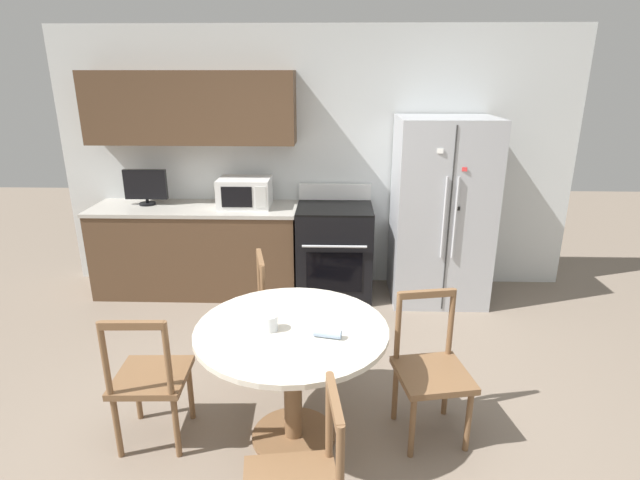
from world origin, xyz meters
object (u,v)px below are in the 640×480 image
object	(u,v)px
microwave	(245,193)
dining_chair_left	(150,379)
refrigerator	(441,212)
dining_chair_far	(284,313)
dining_chair_right	(431,371)
candle_glass	(270,324)
oven_range	(334,250)
countertop_tv	(146,186)

from	to	relation	value
microwave	dining_chair_left	distance (m)	2.34
refrigerator	dining_chair_far	size ratio (longest dim) A/B	1.97
dining_chair_right	candle_glass	xyz separation A→B (m)	(-0.96, -0.12, 0.37)
refrigerator	candle_glass	xyz separation A→B (m)	(-1.39, -2.14, -0.08)
refrigerator	dining_chair_left	xyz separation A→B (m)	(-2.11, -2.16, -0.45)
oven_range	dining_chair_right	world-z (taller)	oven_range
countertop_tv	dining_chair_right	bearing A→B (deg)	-41.07
refrigerator	dining_chair_right	bearing A→B (deg)	-101.86
refrigerator	oven_range	world-z (taller)	refrigerator
countertop_tv	dining_chair_left	xyz separation A→B (m)	(0.79, -2.29, -0.66)
dining_chair_far	dining_chair_left	size ratio (longest dim) A/B	1.00
refrigerator	candle_glass	distance (m)	2.56
oven_range	dining_chair_right	bearing A→B (deg)	-73.91
dining_chair_far	dining_chair_right	world-z (taller)	same
refrigerator	candle_glass	bearing A→B (deg)	-122.90
refrigerator	microwave	bearing A→B (deg)	177.28
countertop_tv	refrigerator	bearing A→B (deg)	-2.66
microwave	dining_chair_far	xyz separation A→B (m)	(0.50, -1.37, -0.61)
microwave	candle_glass	xyz separation A→B (m)	(0.52, -2.23, -0.23)
dining_chair_far	countertop_tv	bearing A→B (deg)	-146.00
refrigerator	dining_chair_right	xyz separation A→B (m)	(-0.43, -2.02, -0.45)
dining_chair_right	dining_chair_left	bearing A→B (deg)	-5.71
dining_chair_far	dining_chair_left	distance (m)	1.13
refrigerator	dining_chair_right	world-z (taller)	refrigerator
microwave	dining_chair_right	xyz separation A→B (m)	(1.48, -2.12, -0.61)
oven_range	candle_glass	size ratio (longest dim) A/B	11.37
countertop_tv	dining_chair_far	xyz separation A→B (m)	(1.50, -1.41, -0.66)
countertop_tv	microwave	bearing A→B (deg)	-2.54
oven_range	dining_chair_right	size ratio (longest dim) A/B	1.20
microwave	dining_chair_far	size ratio (longest dim) A/B	0.56
dining_chair_right	countertop_tv	bearing A→B (deg)	-51.28
refrigerator	oven_range	size ratio (longest dim) A/B	1.65
refrigerator	dining_chair_far	distance (m)	1.95
refrigerator	microwave	xyz separation A→B (m)	(-1.91, 0.09, 0.15)
oven_range	countertop_tv	bearing A→B (deg)	177.25
countertop_tv	candle_glass	bearing A→B (deg)	-56.37
countertop_tv	dining_chair_left	size ratio (longest dim) A/B	0.47
microwave	countertop_tv	size ratio (longest dim) A/B	1.20
oven_range	microwave	bearing A→B (deg)	177.01
oven_range	microwave	distance (m)	1.06
dining_chair_left	candle_glass	bearing A→B (deg)	-1.13
oven_range	dining_chair_far	distance (m)	1.38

